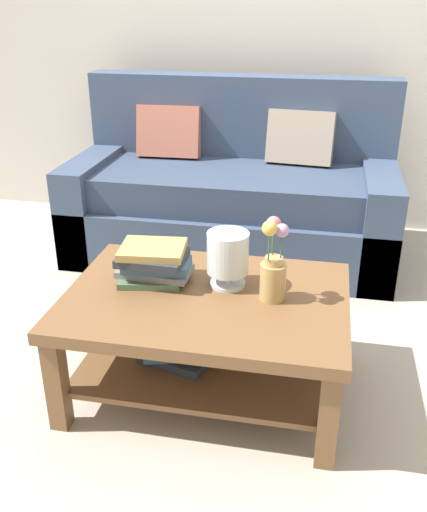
{
  "coord_description": "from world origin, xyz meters",
  "views": [
    {
      "loc": [
        0.41,
        -2.37,
        1.53
      ],
      "look_at": [
        -0.01,
        -0.29,
        0.54
      ],
      "focal_mm": 39.99,
      "sensor_mm": 36.0,
      "label": 1
    }
  ],
  "objects_px": {
    "coffee_table": "(204,322)",
    "glass_hurricane_vase": "(228,255)",
    "couch": "(233,196)",
    "flower_pitcher": "(273,268)",
    "book_stack_main": "(154,263)"
  },
  "relations": [
    {
      "from": "couch",
      "to": "book_stack_main",
      "type": "xyz_separation_m",
      "value": [
        -0.1,
        -1.35,
        0.16
      ]
    },
    {
      "from": "couch",
      "to": "flower_pitcher",
      "type": "xyz_separation_m",
      "value": [
        0.39,
        -1.41,
        0.22
      ]
    },
    {
      "from": "coffee_table",
      "to": "book_stack_main",
      "type": "xyz_separation_m",
      "value": [
        -0.23,
        0.08,
        0.21
      ]
    },
    {
      "from": "glass_hurricane_vase",
      "to": "flower_pitcher",
      "type": "distance_m",
      "value": 0.2
    },
    {
      "from": "couch",
      "to": "book_stack_main",
      "type": "height_order",
      "value": "couch"
    },
    {
      "from": "couch",
      "to": "coffee_table",
      "type": "height_order",
      "value": "couch"
    },
    {
      "from": "glass_hurricane_vase",
      "to": "flower_pitcher",
      "type": "bearing_deg",
      "value": -22.55
    },
    {
      "from": "glass_hurricane_vase",
      "to": "book_stack_main",
      "type": "bearing_deg",
      "value": -175.86
    },
    {
      "from": "couch",
      "to": "glass_hurricane_vase",
      "type": "bearing_deg",
      "value": -81.4
    },
    {
      "from": "coffee_table",
      "to": "flower_pitcher",
      "type": "relative_size",
      "value": 3.31
    },
    {
      "from": "flower_pitcher",
      "to": "glass_hurricane_vase",
      "type": "bearing_deg",
      "value": 157.45
    },
    {
      "from": "couch",
      "to": "coffee_table",
      "type": "bearing_deg",
      "value": -85.01
    },
    {
      "from": "book_stack_main",
      "to": "glass_hurricane_vase",
      "type": "distance_m",
      "value": 0.31
    },
    {
      "from": "couch",
      "to": "flower_pitcher",
      "type": "distance_m",
      "value": 1.48
    },
    {
      "from": "coffee_table",
      "to": "glass_hurricane_vase",
      "type": "bearing_deg",
      "value": 53.12
    }
  ]
}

